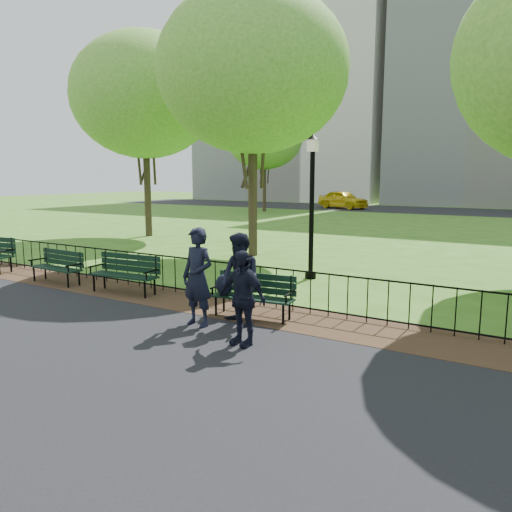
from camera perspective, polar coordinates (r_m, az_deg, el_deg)
The scene contains 17 objects.
ground at distance 9.21m, azimuth -4.96°, elevation -8.65°, with size 120.00×120.00×0.00m, color #3B6B1C.
asphalt_path at distance 6.97m, azimuth -22.47°, elevation -15.32°, with size 60.00×9.20×0.01m, color black.
dirt_strip at distance 10.40m, azimuth -0.01°, elevation -6.45°, with size 60.00×1.60×0.01m, color #372016.
far_street at distance 42.44m, azimuth 24.53°, elevation 4.57°, with size 70.00×9.00×0.01m, color black.
iron_fence at distance 10.69m, azimuth 1.40°, elevation -3.33°, with size 24.06×0.06×1.00m.
apartment_west at distance 62.24m, azimuth 5.49°, elevation 18.57°, with size 22.00×15.00×26.00m, color silver.
park_bench_main at distance 9.99m, azimuth -1.71°, elevation -3.68°, with size 1.73×0.72×0.95m.
park_bench_left_a at distance 12.41m, azimuth -14.61°, elevation -1.48°, with size 1.83×0.72×1.02m.
park_bench_left_b at distance 14.09m, azimuth -21.62°, elevation -0.75°, with size 1.68×0.57×0.94m.
lamppost at distance 13.63m, azimuth 6.39°, elevation 6.20°, with size 0.35×0.35×3.89m.
tree_near_w at distance 17.90m, azimuth -0.39°, elevation 20.41°, with size 6.51×6.51×9.07m.
tree_mid_w at distance 24.14m, azimuth -12.65°, elevation 17.42°, with size 6.57×6.57×9.16m.
tree_far_w at distance 39.74m, azimuth 0.98°, elevation 13.51°, with size 6.00×6.00×8.36m.
person_left at distance 9.37m, azimuth -6.68°, elevation -2.41°, with size 0.68×0.45×1.86m, color black.
person_mid at distance 9.37m, azimuth -1.83°, elevation -2.70°, with size 0.85×0.44×1.75m, color black.
person_right at distance 8.28m, azimuth -1.59°, elevation -4.80°, with size 0.94×0.39×1.60m, color black.
taxi at distance 43.54m, azimuth 9.90°, elevation 6.39°, with size 1.83×4.56×1.55m, color yellow.
Camera 1 is at (5.25, -7.02, 2.82)m, focal length 35.00 mm.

